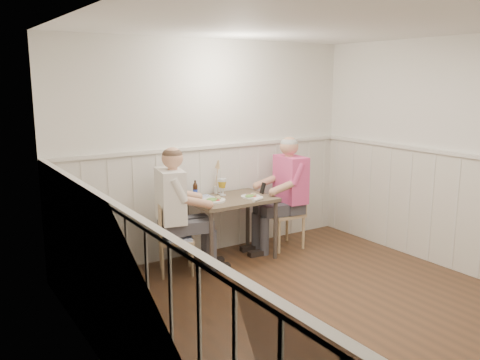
{
  "coord_description": "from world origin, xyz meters",
  "views": [
    {
      "loc": [
        -3.03,
        -3.13,
        2.14
      ],
      "look_at": [
        0.05,
        1.64,
        1.0
      ],
      "focal_mm": 38.0,
      "sensor_mm": 36.0,
      "label": 1
    }
  ],
  "objects": [
    {
      "name": "ground_plane",
      "position": [
        0.0,
        0.0,
        0.0
      ],
      "size": [
        4.5,
        4.5,
        0.0
      ],
      "primitive_type": "plane",
      "color": "#452E1D"
    },
    {
      "name": "room_shell",
      "position": [
        0.0,
        0.0,
        1.52
      ],
      "size": [
        4.04,
        4.54,
        2.6
      ],
      "color": "white",
      "rests_on": "ground"
    },
    {
      "name": "wainscot",
      "position": [
        0.0,
        0.69,
        0.69
      ],
      "size": [
        4.0,
        4.49,
        1.34
      ],
      "color": "silver",
      "rests_on": "ground"
    },
    {
      "name": "dining_table",
      "position": [
        0.05,
        1.84,
        0.65
      ],
      "size": [
        0.98,
        0.7,
        0.75
      ],
      "color": "#4F402F",
      "rests_on": "ground"
    },
    {
      "name": "chair_right",
      "position": [
        0.89,
        1.83,
        0.49
      ],
      "size": [
        0.46,
        0.46,
        0.91
      ],
      "color": "tan",
      "rests_on": "ground"
    },
    {
      "name": "chair_left",
      "position": [
        -0.76,
        1.79,
        0.43
      ],
      "size": [
        0.48,
        0.48,
        0.8
      ],
      "color": "tan",
      "rests_on": "ground"
    },
    {
      "name": "man_in_pink",
      "position": [
        0.86,
        1.79,
        0.61
      ],
      "size": [
        0.71,
        0.49,
        1.46
      ],
      "color": "#3F3F47",
      "rests_on": "ground"
    },
    {
      "name": "diner_cream",
      "position": [
        -0.71,
        1.79,
        0.6
      ],
      "size": [
        0.73,
        0.52,
        1.44
      ],
      "color": "#3F3F47",
      "rests_on": "ground"
    },
    {
      "name": "plate_man",
      "position": [
        0.26,
        1.74,
        0.77
      ],
      "size": [
        0.23,
        0.23,
        0.06
      ],
      "color": "white",
      "rests_on": "dining_table"
    },
    {
      "name": "plate_diner",
      "position": [
        -0.21,
        1.8,
        0.77
      ],
      "size": [
        0.28,
        0.28,
        0.07
      ],
      "color": "white",
      "rests_on": "dining_table"
    },
    {
      "name": "beer_glass_a",
      "position": [
        0.06,
        2.08,
        0.88
      ],
      "size": [
        0.07,
        0.07,
        0.19
      ],
      "color": "silver",
      "rests_on": "dining_table"
    },
    {
      "name": "beer_glass_b",
      "position": [
        0.04,
        2.01,
        0.89
      ],
      "size": [
        0.08,
        0.08,
        0.21
      ],
      "color": "silver",
      "rests_on": "dining_table"
    },
    {
      "name": "beer_bottle",
      "position": [
        -0.29,
        2.09,
        0.84
      ],
      "size": [
        0.06,
        0.06,
        0.21
      ],
      "color": "black",
      "rests_on": "dining_table"
    },
    {
      "name": "rolled_napkin",
      "position": [
        0.24,
        1.55,
        0.77
      ],
      "size": [
        0.18,
        0.1,
        0.04
      ],
      "color": "white",
      "rests_on": "dining_table"
    },
    {
      "name": "grass_vase",
      "position": [
        0.02,
        2.13,
        0.95
      ],
      "size": [
        0.05,
        0.05,
        0.44
      ],
      "color": "silver",
      "rests_on": "dining_table"
    },
    {
      "name": "gingham_mat",
      "position": [
        -0.23,
        2.05,
        0.75
      ],
      "size": [
        0.27,
        0.22,
        0.01
      ],
      "color": "#506BAC",
      "rests_on": "dining_table"
    }
  ]
}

